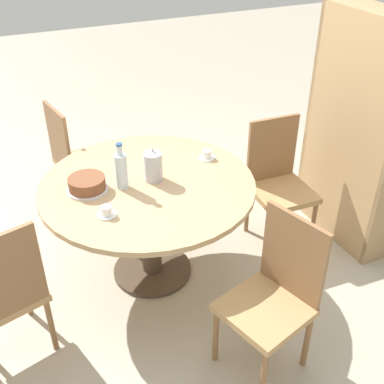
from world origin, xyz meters
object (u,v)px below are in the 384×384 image
object	(u,v)px
chair_d	(278,181)
chair_c	(274,295)
cake_main	(87,184)
cup_b	(207,155)
chair_a	(77,157)
water_bottle	(121,170)
chair_b	(3,292)
bookshelf	(355,140)
coffee_pot	(153,165)
cup_a	(107,212)

from	to	relation	value
chair_d	chair_c	bearing A→B (deg)	-121.64
cake_main	cup_b	xyz separation A→B (m)	(-0.06, 0.85, -0.02)
cake_main	chair_a	bearing A→B (deg)	172.92
chair_d	water_bottle	size ratio (longest dim) A/B	3.07
chair_b	water_bottle	xyz separation A→B (m)	(-0.35, 0.81, 0.38)
chair_c	bookshelf	xyz separation A→B (m)	(-0.82, 1.17, 0.31)
chair_a	chair_c	world-z (taller)	same
chair_c	coffee_pot	world-z (taller)	coffee_pot
water_bottle	cup_a	world-z (taller)	water_bottle
cup_a	cake_main	bearing A→B (deg)	-173.87
coffee_pot	water_bottle	distance (m)	0.21
coffee_pot	chair_a	bearing A→B (deg)	-162.64
chair_a	coffee_pot	xyz separation A→B (m)	(0.97, 0.30, 0.36)
chair_b	coffee_pot	world-z (taller)	coffee_pot
chair_a	water_bottle	size ratio (longest dim) A/B	3.07
chair_b	coffee_pot	size ratio (longest dim) A/B	4.15
bookshelf	water_bottle	distance (m)	1.70
chair_b	cup_a	bearing A→B (deg)	173.65
coffee_pot	cake_main	bearing A→B (deg)	-96.83
chair_a	cake_main	distance (m)	0.97
chair_c	cup_a	distance (m)	1.04
chair_d	cake_main	bearing A→B (deg)	-179.63
chair_c	chair_d	xyz separation A→B (m)	(-0.99, 0.67, 0.00)
coffee_pot	cake_main	distance (m)	0.42
cup_a	chair_a	bearing A→B (deg)	176.26
chair_b	coffee_pot	xyz separation A→B (m)	(-0.37, 1.02, 0.36)
chair_d	cup_b	bearing A→B (deg)	170.84
chair_a	cup_a	world-z (taller)	chair_a
chair_a	chair_b	bearing A→B (deg)	141.43
cake_main	cup_a	xyz separation A→B (m)	(0.31, 0.03, -0.02)
chair_d	bookshelf	bearing A→B (deg)	-16.02
chair_b	chair_c	size ratio (longest dim) A/B	1.00
bookshelf	coffee_pot	world-z (taller)	bookshelf
cake_main	cup_a	bearing A→B (deg)	6.13
cup_b	chair_d	bearing A→B (deg)	78.39
bookshelf	cake_main	xyz separation A→B (m)	(-0.22, -1.89, -0.01)
chair_b	cup_b	xyz separation A→B (m)	(-0.48, 1.45, 0.28)
chair_c	cup_a	size ratio (longest dim) A/B	8.18
chair_c	chair_d	bearing A→B (deg)	129.32
chair_c	chair_d	world-z (taller)	same
cup_a	cup_b	xyz separation A→B (m)	(-0.37, 0.82, 0.00)
cup_a	cup_b	world-z (taller)	same
chair_a	cup_a	bearing A→B (deg)	165.90
chair_d	coffee_pot	bearing A→B (deg)	-177.57
chair_c	bookshelf	distance (m)	1.46
chair_d	water_bottle	bearing A→B (deg)	-177.05
bookshelf	cup_a	world-z (taller)	bookshelf
water_bottle	cake_main	distance (m)	0.23
chair_d	bookshelf	world-z (taller)	bookshelf
bookshelf	cake_main	size ratio (longest dim) A/B	6.55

